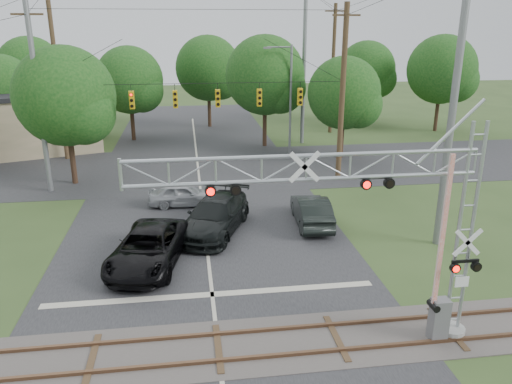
{
  "coord_description": "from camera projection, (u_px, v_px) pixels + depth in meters",
  "views": [
    {
      "loc": [
        -0.71,
        -11.89,
        10.06
      ],
      "look_at": [
        2.02,
        7.5,
        3.52
      ],
      "focal_mm": 35.0,
      "sensor_mm": 36.0,
      "label": 1
    }
  ],
  "objects": [
    {
      "name": "road_main",
      "position": [
        207.0,
        247.0,
        23.84
      ],
      "size": [
        14.0,
        90.0,
        0.02
      ],
      "primitive_type": "cube",
      "color": "#272729",
      "rests_on": "ground"
    },
    {
      "name": "crossing_gantry",
      "position": [
        370.0,
        216.0,
        15.16
      ],
      "size": [
        11.06,
        0.94,
        7.39
      ],
      "color": "gray",
      "rests_on": "ground"
    },
    {
      "name": "railroad_track",
      "position": [
        218.0,
        348.0,
        16.32
      ],
      "size": [
        90.0,
        3.2,
        0.17
      ],
      "color": "#4B4441",
      "rests_on": "ground"
    },
    {
      "name": "traffic_signal_span",
      "position": [
        211.0,
        98.0,
        31.54
      ],
      "size": [
        19.34,
        0.36,
        11.5
      ],
      "color": "gray",
      "rests_on": "ground"
    },
    {
      "name": "pickup_black",
      "position": [
        148.0,
        248.0,
        21.85
      ],
      "size": [
        3.91,
        6.31,
        1.63
      ],
      "primitive_type": "imported",
      "rotation": [
        0.0,
        0.0,
        -0.22
      ],
      "color": "black",
      "rests_on": "ground"
    },
    {
      "name": "treeline",
      "position": [
        196.0,
        77.0,
        45.08
      ],
      "size": [
        56.61,
        26.42,
        9.46
      ],
      "color": "#3A271A",
      "rests_on": "ground"
    },
    {
      "name": "car_dark",
      "position": [
        215.0,
        216.0,
        25.37
      ],
      "size": [
        4.55,
        6.53,
        1.76
      ],
      "primitive_type": "imported",
      "rotation": [
        0.0,
        0.0,
        -0.38
      ],
      "color": "black",
      "rests_on": "ground"
    },
    {
      "name": "road_cross",
      "position": [
        198.0,
        168.0,
        36.99
      ],
      "size": [
        90.0,
        12.0,
        0.02
      ],
      "primitive_type": "cube",
      "color": "#272729",
      "rests_on": "ground"
    },
    {
      "name": "suv_dark",
      "position": [
        311.0,
        210.0,
        26.39
      ],
      "size": [
        1.95,
        4.8,
        1.55
      ],
      "primitive_type": "imported",
      "rotation": [
        0.0,
        0.0,
        3.07
      ],
      "color": "black",
      "rests_on": "ground"
    },
    {
      "name": "streetlight",
      "position": [
        289.0,
        94.0,
        39.83
      ],
      "size": [
        2.32,
        0.24,
        8.69
      ],
      "color": "gray",
      "rests_on": "ground"
    },
    {
      "name": "utility_poles",
      "position": [
        237.0,
        81.0,
        34.87
      ],
      "size": [
        27.29,
        27.02,
        13.61
      ],
      "color": "#43351F",
      "rests_on": "ground"
    },
    {
      "name": "sedan_silver",
      "position": [
        183.0,
        194.0,
        29.21
      ],
      "size": [
        4.08,
        1.75,
        1.38
      ],
      "primitive_type": "imported",
      "rotation": [
        0.0,
        0.0,
        1.54
      ],
      "color": "#999CA0",
      "rests_on": "ground"
    }
  ]
}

